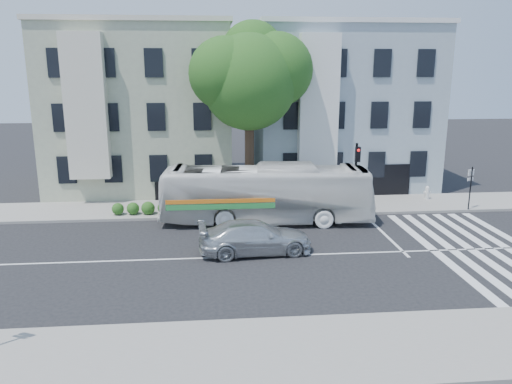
{
  "coord_description": "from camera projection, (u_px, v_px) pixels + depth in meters",
  "views": [
    {
      "loc": [
        -2.26,
        -21.13,
        8.27
      ],
      "look_at": [
        -0.15,
        2.45,
        2.4
      ],
      "focal_mm": 35.0,
      "sensor_mm": 36.0,
      "label": 1
    }
  ],
  "objects": [
    {
      "name": "sidewalk_near",
      "position": [
        292.0,
        351.0,
        14.86
      ],
      "size": [
        80.0,
        4.0,
        0.15
      ],
      "primitive_type": "cube",
      "color": "gray",
      "rests_on": "ground"
    },
    {
      "name": "far_sign_pole",
      "position": [
        471.0,
        182.0,
        29.23
      ],
      "size": [
        0.45,
        0.24,
        2.58
      ],
      "rotation": [
        0.0,
        0.0,
        0.39
      ],
      "color": "black",
      "rests_on": "sidewalk_far"
    },
    {
      "name": "traffic_signal",
      "position": [
        356.0,
        169.0,
        28.21
      ],
      "size": [
        0.44,
        0.53,
        4.21
      ],
      "rotation": [
        0.0,
        0.0,
        -0.03
      ],
      "color": "black",
      "rests_on": "ground"
    },
    {
      "name": "building_right",
      "position": [
        338.0,
        108.0,
        36.4
      ],
      "size": [
        12.0,
        10.0,
        11.0
      ],
      "primitive_type": "cube",
      "color": "#8E9EA9",
      "rests_on": "ground"
    },
    {
      "name": "building_left",
      "position": [
        144.0,
        109.0,
        35.18
      ],
      "size": [
        12.0,
        10.0,
        11.0
      ],
      "primitive_type": "cube",
      "color": "#9BA187",
      "rests_on": "ground"
    },
    {
      "name": "street_tree",
      "position": [
        250.0,
        76.0,
        29.18
      ],
      "size": [
        7.3,
        5.9,
        11.1
      ],
      "color": "#2D2116",
      "rests_on": "ground"
    },
    {
      "name": "hedge",
      "position": [
        193.0,
        207.0,
        28.77
      ],
      "size": [
        8.49,
        2.58,
        0.7
      ],
      "primitive_type": null,
      "rotation": [
        0.0,
        0.0,
        0.21
      ],
      "color": "#276621",
      "rests_on": "sidewalk_far"
    },
    {
      "name": "bus",
      "position": [
        266.0,
        194.0,
        27.31
      ],
      "size": [
        3.54,
        11.69,
        3.21
      ],
      "primitive_type": "imported",
      "rotation": [
        0.0,
        0.0,
        1.5
      ],
      "color": "silver",
      "rests_on": "ground"
    },
    {
      "name": "fire_hydrant",
      "position": [
        427.0,
        192.0,
        31.85
      ],
      "size": [
        0.48,
        0.28,
        0.85
      ],
      "rotation": [
        0.0,
        0.0,
        0.21
      ],
      "color": "silver",
      "rests_on": "sidewalk_far"
    },
    {
      "name": "sedan",
      "position": [
        255.0,
        237.0,
        22.87
      ],
      "size": [
        2.55,
        5.34,
        1.5
      ],
      "primitive_type": "imported",
      "rotation": [
        0.0,
        0.0,
        1.66
      ],
      "color": "silver",
      "rests_on": "ground"
    },
    {
      "name": "ground",
      "position": [
        264.0,
        256.0,
        22.61
      ],
      "size": [
        120.0,
        120.0,
        0.0
      ],
      "primitive_type": "plane",
      "color": "black",
      "rests_on": "ground"
    },
    {
      "name": "sidewalk_far",
      "position": [
        250.0,
        207.0,
        30.33
      ],
      "size": [
        80.0,
        4.0,
        0.15
      ],
      "primitive_type": "cube",
      "color": "gray",
      "rests_on": "ground"
    }
  ]
}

